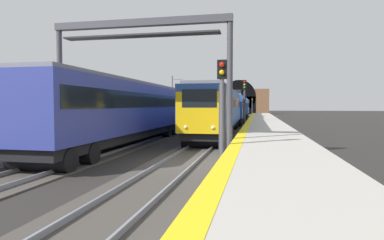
% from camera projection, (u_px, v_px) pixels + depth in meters
% --- Properties ---
extents(ground_plane, '(320.00, 320.00, 0.00)m').
position_uv_depth(ground_plane, '(181.00, 164.00, 14.26)').
color(ground_plane, '#282623').
extents(platform_right, '(112.00, 3.53, 1.01)m').
position_uv_depth(platform_right, '(274.00, 155.00, 13.45)').
color(platform_right, '#ADA89E').
rests_on(platform_right, ground_plane).
extents(platform_left, '(112.00, 3.53, 1.01)m').
position_uv_depth(platform_left, '(8.00, 147.00, 16.00)').
color(platform_left, '#ADA89E').
rests_on(platform_left, ground_plane).
extents(platform_right_edge_strip, '(112.00, 0.50, 0.01)m').
position_uv_depth(platform_right_edge_strip, '(237.00, 142.00, 13.73)').
color(platform_right_edge_strip, yellow).
rests_on(platform_right_edge_strip, platform_right).
extents(track_main_line, '(160.00, 3.04, 0.21)m').
position_uv_depth(track_main_line, '(181.00, 163.00, 14.26)').
color(track_main_line, '#423D38').
rests_on(track_main_line, ground_plane).
extents(track_adjacent_line, '(160.00, 2.76, 0.21)m').
position_uv_depth(track_adjacent_line, '(81.00, 159.00, 15.23)').
color(track_adjacent_line, '#423D38').
rests_on(track_adjacent_line, ground_plane).
extents(train_main_approaching, '(61.31, 3.06, 4.92)m').
position_uv_depth(train_main_approaching, '(235.00, 107.00, 47.92)').
color(train_main_approaching, '#264C99').
rests_on(train_main_approaching, ground_plane).
extents(train_adjacent_platform, '(37.11, 2.88, 5.01)m').
position_uv_depth(train_adjacent_platform, '(166.00, 108.00, 29.34)').
color(train_adjacent_platform, navy).
rests_on(train_adjacent_platform, ground_plane).
extents(railway_signal_near, '(0.39, 0.38, 4.38)m').
position_uv_depth(railway_signal_near, '(222.00, 105.00, 12.83)').
color(railway_signal_near, '#4C4C54').
rests_on(railway_signal_near, ground_plane).
extents(railway_signal_mid, '(0.39, 0.38, 5.32)m').
position_uv_depth(railway_signal_mid, '(245.00, 100.00, 34.54)').
color(railway_signal_mid, '#38383D').
rests_on(railway_signal_mid, ground_plane).
extents(railway_signal_far, '(0.39, 0.38, 4.61)m').
position_uv_depth(railway_signal_far, '(252.00, 105.00, 84.41)').
color(railway_signal_far, '#38383D').
rests_on(railway_signal_far, ground_plane).
extents(overhead_signal_gantry, '(0.70, 9.16, 6.83)m').
position_uv_depth(overhead_signal_gantry, '(140.00, 52.00, 15.95)').
color(overhead_signal_gantry, '#3F3F47').
rests_on(overhead_signal_gantry, ground_plane).
extents(tunnel_portal, '(2.69, 18.33, 10.55)m').
position_uv_depth(tunnel_portal, '(239.00, 101.00, 101.12)').
color(tunnel_portal, brown).
rests_on(tunnel_portal, ground_plane).
extents(catenary_mast_near, '(0.22, 1.98, 7.63)m').
position_uv_depth(catenary_mast_near, '(172.00, 98.00, 54.99)').
color(catenary_mast_near, '#595B60').
rests_on(catenary_mast_near, ground_plane).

